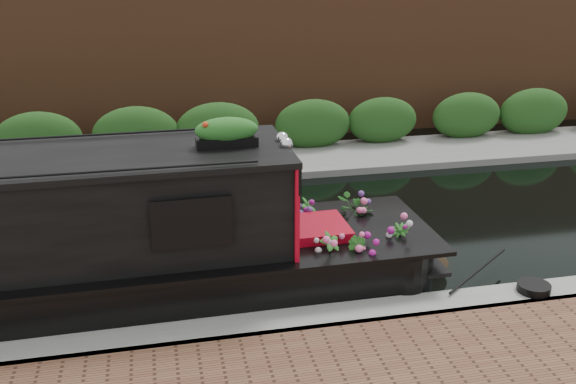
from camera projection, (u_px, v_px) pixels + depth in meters
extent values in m
plane|color=black|center=(257.00, 237.00, 12.01)|extent=(80.00, 80.00, 0.00)
cube|color=gray|center=(296.00, 334.00, 8.99)|extent=(40.00, 0.60, 0.50)
cube|color=slate|center=(229.00, 168.00, 15.85)|extent=(40.00, 2.40, 0.34)
cube|color=#1E4617|center=(224.00, 157.00, 16.67)|extent=(40.00, 1.10, 2.80)
cube|color=brown|center=(216.00, 136.00, 18.60)|extent=(40.00, 1.00, 8.00)
cube|color=#AA061A|center=(284.00, 195.00, 9.75)|extent=(0.09, 1.91, 1.47)
cube|color=black|center=(192.00, 223.00, 8.55)|extent=(0.98, 0.04, 0.60)
cube|color=#AA061A|center=(319.00, 239.00, 10.14)|extent=(0.88, 0.99, 0.54)
sphere|color=silver|center=(286.00, 144.00, 9.31)|extent=(0.20, 0.20, 0.20)
sphere|color=silver|center=(282.00, 138.00, 9.59)|extent=(0.20, 0.20, 0.20)
cube|color=black|center=(227.00, 142.00, 9.27)|extent=(0.89, 0.27, 0.14)
ellipsoid|color=red|center=(226.00, 128.00, 9.20)|extent=(0.98, 0.29, 0.26)
imported|color=#296A23|center=(330.00, 254.00, 9.51)|extent=(0.42, 0.38, 0.67)
imported|color=#296A23|center=(358.00, 256.00, 9.52)|extent=(0.41, 0.42, 0.59)
imported|color=#296A23|center=(356.00, 214.00, 10.91)|extent=(0.81, 0.79, 0.68)
imported|color=#296A23|center=(398.00, 241.00, 10.05)|extent=(0.44, 0.44, 0.56)
imported|color=#296A23|center=(308.00, 217.00, 10.80)|extent=(0.41, 0.43, 0.68)
cylinder|color=#806043|center=(433.00, 260.00, 10.74)|extent=(0.35, 0.41, 0.35)
cylinder|color=black|center=(534.00, 288.00, 9.60)|extent=(0.49, 0.49, 0.12)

